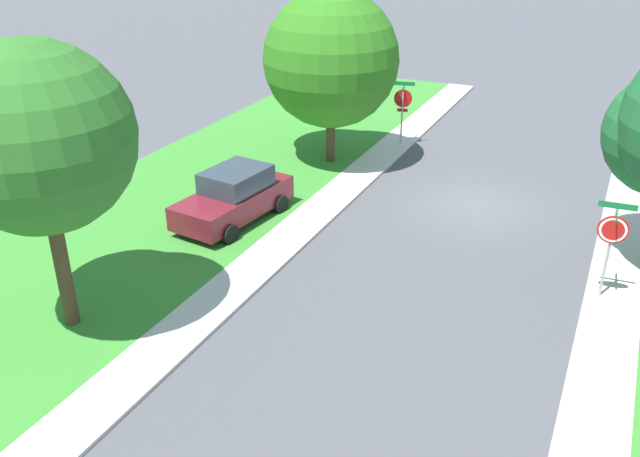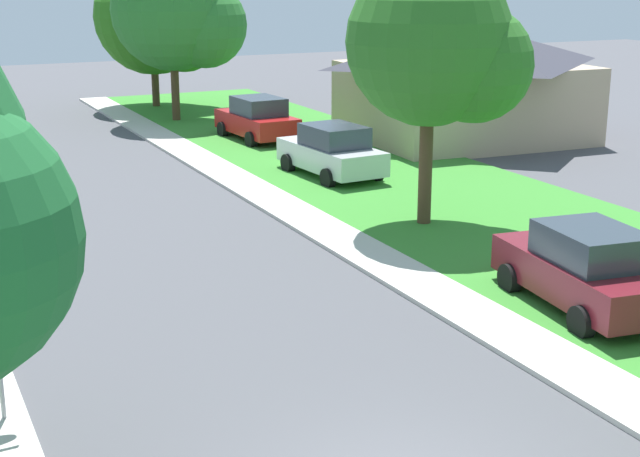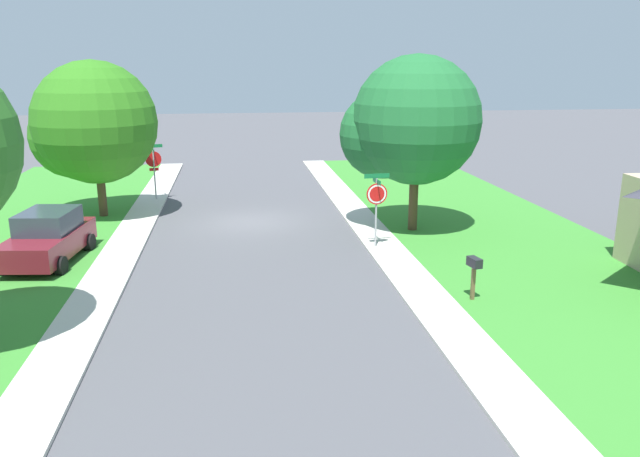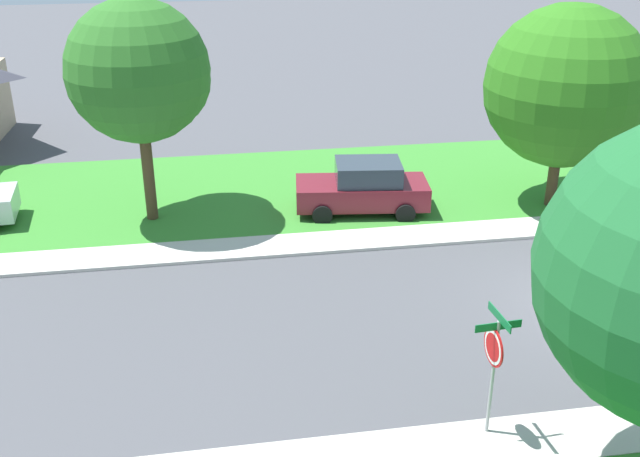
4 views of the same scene
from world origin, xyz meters
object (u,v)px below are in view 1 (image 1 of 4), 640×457
object	(u,v)px
stop_sign_near_corner	(403,103)
car_maroon_kerbside_mid	(234,196)
tree_sidewalk_mid	(326,62)
tree_corner_large	(36,141)
stop_sign_far_corner	(612,235)

from	to	relation	value
stop_sign_near_corner	car_maroon_kerbside_mid	world-z (taller)	stop_sign_near_corner
car_maroon_kerbside_mid	tree_sidewalk_mid	distance (m)	7.23
stop_sign_near_corner	tree_corner_large	bearing A→B (deg)	79.05
stop_sign_far_corner	tree_sidewalk_mid	bearing A→B (deg)	-30.72
stop_sign_near_corner	stop_sign_far_corner	size ratio (longest dim) A/B	1.00
tree_corner_large	stop_sign_far_corner	bearing A→B (deg)	-150.77
stop_sign_near_corner	tree_sidewalk_mid	size ratio (longest dim) A/B	0.41
tree_sidewalk_mid	tree_corner_large	distance (m)	13.30
stop_sign_near_corner	tree_corner_large	xyz separation A→B (m)	(3.14, 16.21, 2.83)
stop_sign_far_corner	tree_corner_large	distance (m)	14.01
stop_sign_near_corner	car_maroon_kerbside_mid	distance (m)	9.86
stop_sign_near_corner	tree_sidewalk_mid	world-z (taller)	tree_sidewalk_mid
stop_sign_near_corner	car_maroon_kerbside_mid	bearing A→B (deg)	75.75
tree_sidewalk_mid	car_maroon_kerbside_mid	bearing A→B (deg)	87.89
stop_sign_far_corner	tree_corner_large	xyz separation A→B (m)	(11.97, 6.70, 2.82)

